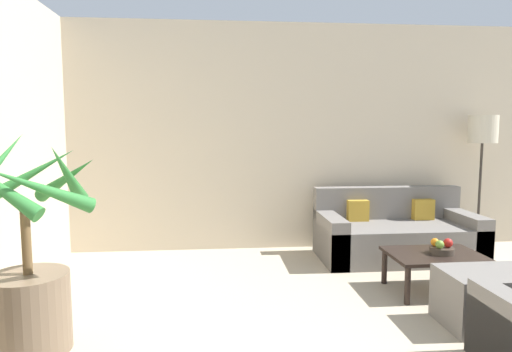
# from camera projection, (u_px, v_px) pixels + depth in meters

# --- Properties ---
(wall_back) EXTENTS (8.80, 0.06, 2.70)m
(wall_back) POSITION_uv_depth(u_px,v_px,m) (369.00, 137.00, 5.60)
(wall_back) COLOR beige
(wall_back) RESTS_ON ground_plane
(potted_palm) EXTENTS (0.88, 0.97, 1.49)m
(potted_palm) POSITION_uv_depth(u_px,v_px,m) (29.00, 278.00, 2.98)
(potted_palm) COLOR brown
(potted_palm) RESTS_ON ground_plane
(sofa_loveseat) EXTENTS (1.74, 0.86, 0.77)m
(sofa_loveseat) POSITION_uv_depth(u_px,v_px,m) (396.00, 235.00, 5.15)
(sofa_loveseat) COLOR slate
(sofa_loveseat) RESTS_ON ground_plane
(floor_lamp) EXTENTS (0.33, 0.33, 1.61)m
(floor_lamp) POSITION_uv_depth(u_px,v_px,m) (483.00, 136.00, 5.37)
(floor_lamp) COLOR #2D2823
(floor_lamp) RESTS_ON ground_plane
(coffee_table) EXTENTS (0.81, 0.60, 0.35)m
(coffee_table) POSITION_uv_depth(u_px,v_px,m) (435.00, 259.00, 4.08)
(coffee_table) COLOR black
(coffee_table) RESTS_ON ground_plane
(fruit_bowl) EXTENTS (0.21, 0.21, 0.06)m
(fruit_bowl) POSITION_uv_depth(u_px,v_px,m) (442.00, 251.00, 4.06)
(fruit_bowl) COLOR #42382D
(fruit_bowl) RESTS_ON coffee_table
(apple_red) EXTENTS (0.08, 0.08, 0.08)m
(apple_red) POSITION_uv_depth(u_px,v_px,m) (448.00, 243.00, 4.04)
(apple_red) COLOR red
(apple_red) RESTS_ON fruit_bowl
(apple_green) EXTENTS (0.07, 0.07, 0.07)m
(apple_green) POSITION_uv_depth(u_px,v_px,m) (440.00, 244.00, 4.01)
(apple_green) COLOR olive
(apple_green) RESTS_ON fruit_bowl
(orange_fruit) EXTENTS (0.07, 0.07, 0.07)m
(orange_fruit) POSITION_uv_depth(u_px,v_px,m) (435.00, 242.00, 4.09)
(orange_fruit) COLOR orange
(orange_fruit) RESTS_ON fruit_bowl
(ottoman) EXTENTS (0.67, 0.49, 0.42)m
(ottoman) POSITION_uv_depth(u_px,v_px,m) (488.00, 299.00, 3.40)
(ottoman) COLOR slate
(ottoman) RESTS_ON ground_plane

